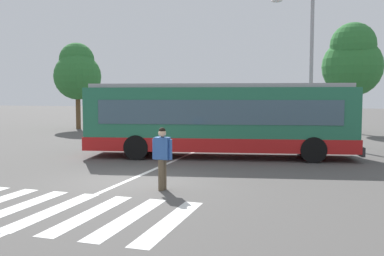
% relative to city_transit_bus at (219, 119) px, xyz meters
% --- Properties ---
extents(ground_plane, '(160.00, 160.00, 0.00)m').
position_rel_city_transit_bus_xyz_m(ground_plane, '(-1.30, -5.77, -1.59)').
color(ground_plane, '#514F4C').
extents(city_transit_bus, '(11.37, 4.64, 3.06)m').
position_rel_city_transit_bus_xyz_m(city_transit_bus, '(0.00, 0.00, 0.00)').
color(city_transit_bus, black).
rests_on(city_transit_bus, ground_plane).
extents(pedestrian_crossing_street, '(0.58, 0.33, 1.72)m').
position_rel_city_transit_bus_xyz_m(pedestrian_crossing_street, '(0.02, -6.57, -0.62)').
color(pedestrian_crossing_street, brown).
rests_on(pedestrian_crossing_street, ground_plane).
extents(parked_car_white, '(2.13, 4.62, 1.35)m').
position_rel_city_transit_bus_xyz_m(parked_car_white, '(-5.50, 9.34, -0.82)').
color(parked_car_white, black).
rests_on(parked_car_white, ground_plane).
extents(parked_car_teal, '(2.25, 4.66, 1.35)m').
position_rel_city_transit_bus_xyz_m(parked_car_teal, '(-2.83, 8.75, -0.82)').
color(parked_car_teal, black).
rests_on(parked_car_teal, ground_plane).
extents(parked_car_blue, '(1.95, 4.54, 1.35)m').
position_rel_city_transit_bus_xyz_m(parked_car_blue, '(-0.12, 9.53, -0.82)').
color(parked_car_blue, black).
rests_on(parked_car_blue, ground_plane).
extents(twin_arm_street_lamp, '(4.36, 0.32, 8.00)m').
position_rel_city_transit_bus_xyz_m(twin_arm_street_lamp, '(3.47, 6.46, 3.40)').
color(twin_arm_street_lamp, '#939399').
rests_on(twin_arm_street_lamp, ground_plane).
extents(background_tree_left, '(3.59, 3.59, 6.66)m').
position_rel_city_transit_bus_xyz_m(background_tree_left, '(-14.06, 11.42, 2.83)').
color(background_tree_left, brown).
rests_on(background_tree_left, ground_plane).
extents(background_tree_right, '(4.03, 4.03, 7.47)m').
position_rel_city_transit_bus_xyz_m(background_tree_right, '(5.94, 13.64, 3.36)').
color(background_tree_right, brown).
rests_on(background_tree_right, ground_plane).
extents(crosswalk_painted_stripes, '(6.99, 3.27, 0.01)m').
position_rel_city_transit_bus_xyz_m(crosswalk_painted_stripes, '(-2.02, -9.25, -1.58)').
color(crosswalk_painted_stripes, silver).
rests_on(crosswalk_painted_stripes, ground_plane).
extents(lane_center_line, '(0.16, 24.00, 0.01)m').
position_rel_city_transit_bus_xyz_m(lane_center_line, '(-1.45, -3.77, -1.58)').
color(lane_center_line, silver).
rests_on(lane_center_line, ground_plane).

